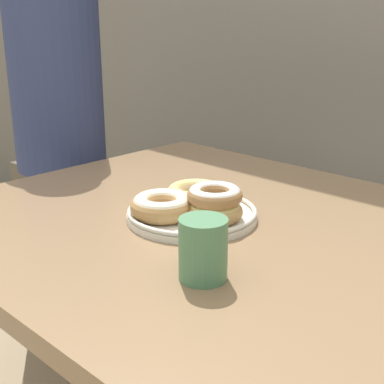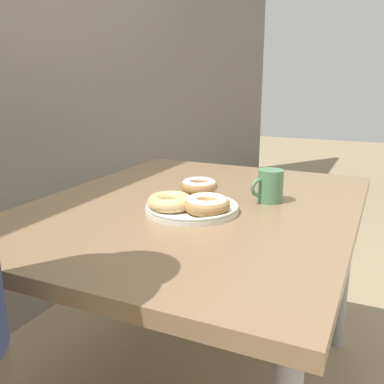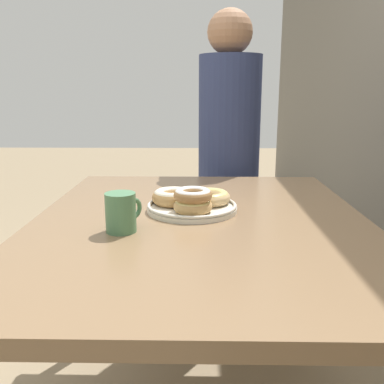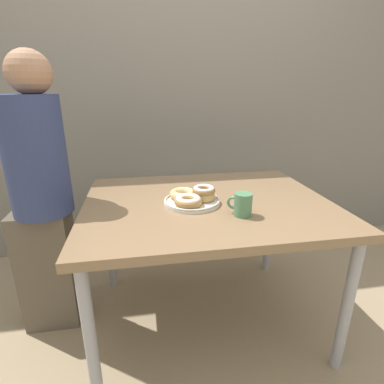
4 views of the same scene
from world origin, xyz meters
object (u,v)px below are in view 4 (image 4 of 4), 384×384
at_px(dining_table, 207,213).
at_px(coffee_mug, 242,204).
at_px(donut_plate, 192,197).
at_px(person_figure, 41,201).

bearing_deg(dining_table, coffee_mug, -61.50).
height_order(dining_table, donut_plate, donut_plate).
bearing_deg(donut_plate, dining_table, 19.38).
xyz_separation_m(coffee_mug, person_figure, (-0.94, 0.34, -0.05)).
relative_size(dining_table, coffee_mug, 11.71).
bearing_deg(person_figure, dining_table, -9.22).
bearing_deg(dining_table, donut_plate, -160.62).
distance_m(coffee_mug, person_figure, 1.01).
bearing_deg(coffee_mug, person_figure, 160.05).
xyz_separation_m(dining_table, coffee_mug, (0.11, -0.21, 0.12)).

